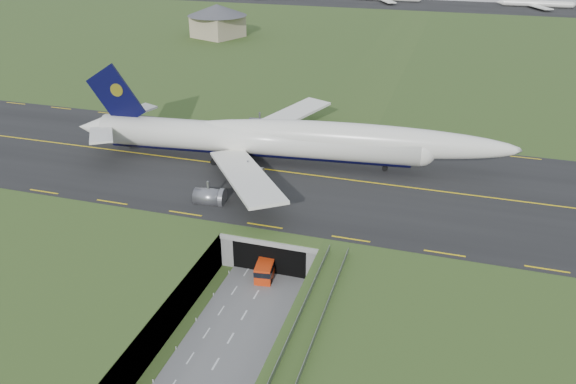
% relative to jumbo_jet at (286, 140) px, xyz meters
% --- Properties ---
extents(ground, '(900.00, 900.00, 0.00)m').
position_rel_jumbo_jet_xyz_m(ground, '(6.11, -36.97, -11.15)').
color(ground, '#334E1F').
rests_on(ground, ground).
extents(airfield_deck, '(800.00, 800.00, 6.00)m').
position_rel_jumbo_jet_xyz_m(airfield_deck, '(6.11, -36.97, -8.15)').
color(airfield_deck, gray).
rests_on(airfield_deck, ground).
extents(trench_road, '(12.00, 75.00, 0.20)m').
position_rel_jumbo_jet_xyz_m(trench_road, '(6.11, -44.47, -11.05)').
color(trench_road, slate).
rests_on(trench_road, ground).
extents(taxiway, '(800.00, 44.00, 0.18)m').
position_rel_jumbo_jet_xyz_m(taxiway, '(6.11, -3.97, -5.06)').
color(taxiway, black).
rests_on(taxiway, airfield_deck).
extents(tunnel_portal, '(17.00, 22.30, 6.00)m').
position_rel_jumbo_jet_xyz_m(tunnel_portal, '(6.11, -20.26, -7.81)').
color(tunnel_portal, gray).
rests_on(tunnel_portal, ground).
extents(jumbo_jet, '(88.42, 57.67, 19.18)m').
position_rel_jumbo_jet_xyz_m(jumbo_jet, '(0.00, 0.00, 0.00)').
color(jumbo_jet, white).
rests_on(jumbo_jet, ground).
extents(shuttle_tram, '(3.46, 7.14, 2.82)m').
position_rel_jumbo_jet_xyz_m(shuttle_tram, '(5.81, -29.38, -9.59)').
color(shuttle_tram, red).
rests_on(shuttle_tram, ground).
extents(service_building, '(30.66, 30.66, 12.89)m').
position_rel_jumbo_jet_xyz_m(service_building, '(-64.28, 114.86, 2.49)').
color(service_building, tan).
rests_on(service_building, ground).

